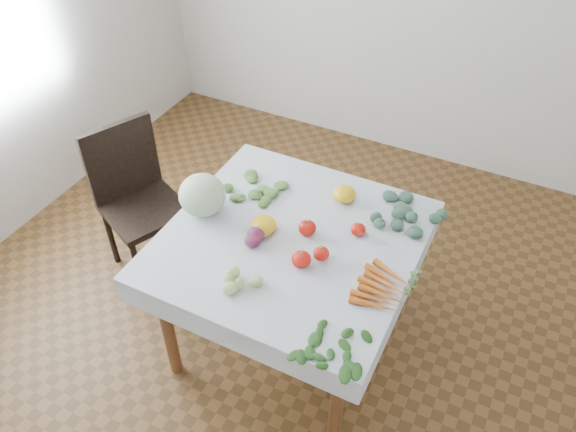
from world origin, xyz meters
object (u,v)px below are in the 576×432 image
table (291,253)px  heirloom_back (345,194)px  carrot_bunch (382,289)px  chair (135,191)px  cabbage (202,195)px

table → heirloom_back: (0.12, 0.35, 0.14)m
heirloom_back → carrot_bunch: size_ratio=0.41×
chair → heirloom_back: size_ratio=8.14×
cabbage → table: bearing=2.6°
chair → heirloom_back: chair is taller
table → cabbage: 0.50m
heirloom_back → carrot_bunch: 0.60m
cabbage → heirloom_back: bearing=33.2°
table → carrot_bunch: 0.51m
chair → cabbage: (0.61, -0.18, 0.33)m
chair → cabbage: bearing=-16.4°
table → cabbage: size_ratio=4.51×
chair → cabbage: 0.71m
chair → table: bearing=-8.4°
chair → carrot_bunch: chair is taller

